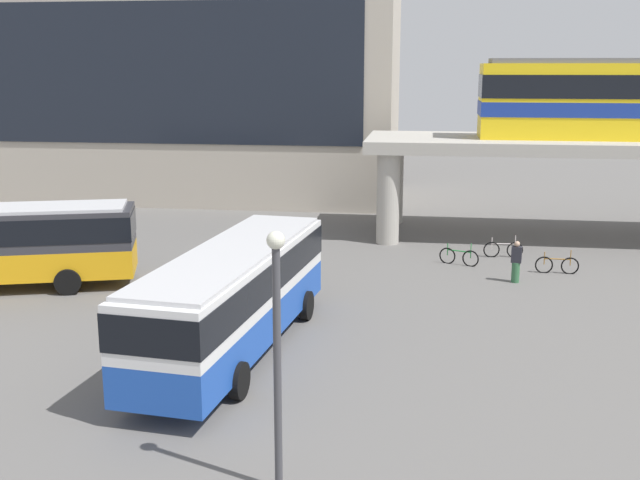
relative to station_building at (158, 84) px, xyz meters
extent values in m
plane|color=#605E5B|center=(11.66, -18.90, -7.30)|extent=(120.00, 120.00, 0.00)
cube|color=#B2A899|center=(0.00, 0.03, 0.00)|extent=(31.26, 10.73, 14.59)
cube|color=black|center=(0.00, -5.39, 0.73)|extent=(28.14, 0.10, 8.17)
cylinder|color=#ADA89E|center=(15.94, -12.77, -5.11)|extent=(1.10, 1.10, 4.39)
cylinder|color=#ADA89E|center=(15.94, -7.69, -5.11)|extent=(1.10, 1.10, 4.39)
cube|color=#1E4CB2|center=(12.22, -28.12, -6.25)|extent=(3.70, 11.21, 1.10)
cube|color=silver|center=(12.22, -28.12, -4.95)|extent=(3.70, 11.21, 1.50)
cube|color=black|center=(12.22, -28.12, -4.88)|extent=(3.74, 11.25, 0.96)
cube|color=silver|center=(12.22, -28.12, -4.14)|extent=(3.51, 10.65, 0.12)
cylinder|color=black|center=(11.36, -24.48, -6.80)|extent=(0.39, 1.02, 1.00)
cylinder|color=black|center=(13.85, -24.76, -6.80)|extent=(0.39, 1.02, 1.00)
cylinder|color=black|center=(10.63, -31.04, -6.80)|extent=(0.39, 1.02, 1.00)
cylinder|color=black|center=(13.12, -31.32, -6.80)|extent=(0.39, 1.02, 1.00)
cylinder|color=black|center=(4.44, -23.14, -6.80)|extent=(1.04, 0.56, 1.00)
cylinder|color=black|center=(3.69, -20.76, -6.80)|extent=(1.04, 0.56, 1.00)
torus|color=black|center=(23.79, -17.40, -6.96)|extent=(0.74, 0.07, 0.74)
torus|color=black|center=(22.74, -17.39, -6.96)|extent=(0.74, 0.07, 0.74)
cylinder|color=#996626|center=(23.27, -17.40, -6.68)|extent=(1.05, 0.06, 0.05)
cylinder|color=#996626|center=(22.74, -17.39, -6.66)|extent=(0.04, 0.04, 0.55)
cylinder|color=#996626|center=(23.79, -17.40, -6.61)|extent=(0.04, 0.04, 0.65)
torus|color=black|center=(19.75, -16.72, -6.96)|extent=(0.71, 0.32, 0.74)
torus|color=black|center=(18.77, -16.35, -6.96)|extent=(0.71, 0.32, 0.74)
cylinder|color=#1E7F33|center=(19.26, -16.54, -6.68)|extent=(1.00, 0.42, 0.05)
cylinder|color=#1E7F33|center=(18.77, -16.35, -6.66)|extent=(0.04, 0.04, 0.55)
cylinder|color=#1E7F33|center=(19.75, -16.72, -6.61)|extent=(0.04, 0.04, 0.65)
torus|color=black|center=(21.82, -14.82, -6.96)|extent=(0.74, 0.13, 0.74)
torus|color=black|center=(20.77, -14.92, -6.96)|extent=(0.74, 0.13, 0.74)
cylinder|color=silver|center=(21.30, -14.87, -6.68)|extent=(1.05, 0.15, 0.05)
cylinder|color=silver|center=(20.77, -14.92, -6.66)|extent=(0.04, 0.04, 0.55)
cylinder|color=silver|center=(21.82, -14.82, -6.61)|extent=(0.04, 0.04, 0.65)
cylinder|color=#33663F|center=(21.41, -19.01, -6.89)|extent=(0.32, 0.32, 0.82)
cube|color=#26262D|center=(21.41, -19.01, -6.16)|extent=(0.44, 0.33, 0.65)
sphere|color=tan|center=(21.41, -19.01, -5.72)|extent=(0.22, 0.22, 0.22)
cylinder|color=#3F3F44|center=(14.98, -35.47, -4.75)|extent=(0.16, 0.16, 5.09)
sphere|color=silver|center=(14.98, -35.47, -2.06)|extent=(0.36, 0.36, 0.36)
camera|label=1|loc=(17.82, -49.45, 1.20)|focal=43.08mm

